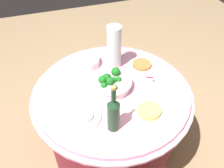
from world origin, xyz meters
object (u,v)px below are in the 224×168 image
Objects in this scene: serving_tongs at (78,84)px; decorative_fruit_vase at (114,48)px; label_placard_front at (149,79)px; plate_stack at (86,62)px; wine_bottle at (113,113)px; food_plate_noodles at (149,112)px; food_plate_peanuts at (142,65)px; food_plate_rice at (84,117)px; broccoli_bowl at (111,83)px.

decorative_fruit_vase is at bearing -157.26° from serving_tongs.
plate_stack is at bearing -41.82° from label_placard_front.
food_plate_noodles is (-0.25, -0.03, -0.11)m from wine_bottle.
food_plate_peanuts and food_plate_rice have the same top height.
food_plate_noodles is at bearing -172.84° from wine_bottle.
broccoli_bowl is at bearing -106.46° from wine_bottle.
serving_tongs is at bearing 61.36° from plate_stack.
wine_bottle is 0.64m from food_plate_peanuts.
decorative_fruit_vase is 2.31× the size of serving_tongs.
food_plate_rice is at bearing 33.03° from food_plate_peanuts.
food_plate_rice reaches higher than serving_tongs.
food_plate_noodles is at bearing 115.86° from broccoli_bowl.
label_placard_front is (-0.13, -0.28, 0.01)m from food_plate_noodles.
broccoli_bowl reaches higher than plate_stack.
decorative_fruit_vase is (-0.20, -0.58, 0.03)m from wine_bottle.
decorative_fruit_vase is at bearing -128.13° from food_plate_rice.
decorative_fruit_vase is at bearing -24.98° from food_plate_peanuts.
plate_stack is 0.95× the size of food_plate_peanuts.
wine_bottle is 0.23m from food_plate_rice.
food_plate_rice is (0.03, 0.32, 0.01)m from serving_tongs.
wine_bottle is at bearing 39.06° from label_placard_front.
plate_stack is 0.55m from food_plate_rice.
decorative_fruit_vase reaches higher than food_plate_peanuts.
wine_bottle is 1.53× the size of food_plate_rice.
food_plate_peanuts is (-0.20, 0.09, -0.15)m from decorative_fruit_vase.
broccoli_bowl is at bearing 26.45° from food_plate_peanuts.
food_plate_rice is (0.15, 0.53, -0.02)m from plate_stack.
broccoli_bowl reaches higher than food_plate_noodles.
serving_tongs is at bearing -25.86° from broccoli_bowl.
wine_bottle reaches higher than food_plate_peanuts.
serving_tongs is 0.32m from food_plate_rice.
broccoli_bowl is 1.90× the size of serving_tongs.
label_placard_front is (-0.28, 0.03, -0.01)m from broccoli_bowl.
food_plate_noodles reaches higher than food_plate_peanuts.
broccoli_bowl is 0.29m from decorative_fruit_vase.
wine_bottle is 1.53× the size of food_plate_peanuts.
broccoli_bowl is 0.35m from food_plate_noodles.
broccoli_bowl is 1.27× the size of food_plate_noodles.
label_placard_front reaches higher than food_plate_noodles.
food_plate_rice is at bearing 74.28° from plate_stack.
food_plate_noodles is at bearing 131.67° from serving_tongs.
label_placard_front is at bearing -140.94° from wine_bottle.
serving_tongs is at bearing -15.37° from label_placard_front.
broccoli_bowl is 0.33m from food_plate_rice.
food_plate_rice is (0.15, -0.13, -0.12)m from wine_bottle.
label_placard_front is (-0.18, 0.27, -0.13)m from decorative_fruit_vase.
plate_stack reaches higher than serving_tongs.
wine_bottle reaches higher than food_plate_noodles.
food_plate_noodles is (-0.26, 0.63, -0.01)m from plate_stack.
broccoli_bowl is 1.27× the size of food_plate_rice.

